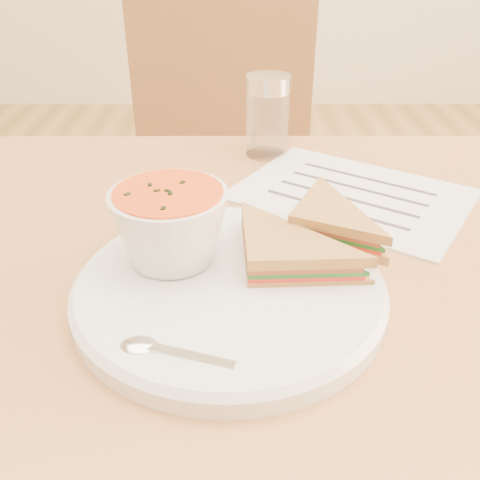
{
  "coord_description": "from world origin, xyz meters",
  "views": [
    {
      "loc": [
        -0.04,
        -0.48,
        1.05
      ],
      "look_at": [
        -0.03,
        -0.06,
        0.8
      ],
      "focal_mm": 40.0,
      "sensor_mm": 36.0,
      "label": 1
    }
  ],
  "objects_px": {
    "chair_far": "(209,204)",
    "plate": "(229,290)",
    "soup_bowl": "(171,229)",
    "condiment_shaker": "(267,116)",
    "dining_table": "(264,472)"
  },
  "relations": [
    {
      "from": "chair_far",
      "to": "plate",
      "type": "distance_m",
      "value": 0.74
    },
    {
      "from": "plate",
      "to": "soup_bowl",
      "type": "bearing_deg",
      "value": 148.97
    },
    {
      "from": "chair_far",
      "to": "soup_bowl",
      "type": "distance_m",
      "value": 0.73
    },
    {
      "from": "soup_bowl",
      "to": "condiment_shaker",
      "type": "bearing_deg",
      "value": 71.75
    },
    {
      "from": "dining_table",
      "to": "plate",
      "type": "distance_m",
      "value": 0.39
    },
    {
      "from": "soup_bowl",
      "to": "dining_table",
      "type": "bearing_deg",
      "value": 25.17
    },
    {
      "from": "chair_far",
      "to": "soup_bowl",
      "type": "relative_size",
      "value": 8.94
    },
    {
      "from": "plate",
      "to": "soup_bowl",
      "type": "distance_m",
      "value": 0.08
    },
    {
      "from": "dining_table",
      "to": "chair_far",
      "type": "relative_size",
      "value": 1.02
    },
    {
      "from": "chair_far",
      "to": "plate",
      "type": "xyz_separation_m",
      "value": [
        0.06,
        -0.69,
        0.27
      ]
    },
    {
      "from": "dining_table",
      "to": "condiment_shaker",
      "type": "xyz_separation_m",
      "value": [
        0.01,
        0.27,
        0.43
      ]
    },
    {
      "from": "plate",
      "to": "soup_bowl",
      "type": "height_order",
      "value": "soup_bowl"
    },
    {
      "from": "plate",
      "to": "condiment_shaker",
      "type": "height_order",
      "value": "condiment_shaker"
    },
    {
      "from": "chair_far",
      "to": "plate",
      "type": "height_order",
      "value": "chair_far"
    },
    {
      "from": "dining_table",
      "to": "chair_far",
      "type": "height_order",
      "value": "chair_far"
    }
  ]
}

